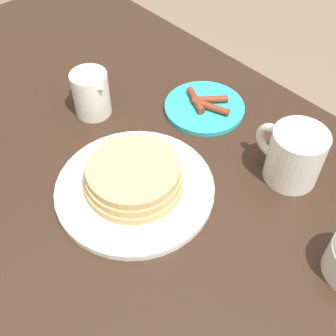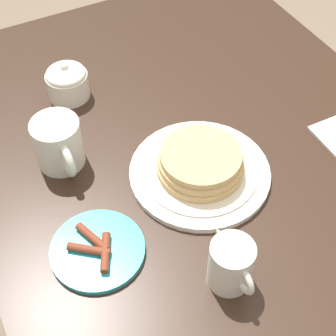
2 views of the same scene
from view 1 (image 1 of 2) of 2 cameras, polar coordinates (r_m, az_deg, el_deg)
dining_table at (r=0.81m, az=-7.85°, el=-7.50°), size 1.36×0.88×0.74m
pancake_plate at (r=0.68m, az=-4.58°, el=-1.92°), size 0.26×0.26×0.06m
side_plate_bacon at (r=0.84m, az=4.97°, el=8.28°), size 0.16×0.16×0.02m
coffee_mug at (r=0.71m, az=16.65°, el=1.75°), size 0.12×0.09×0.10m
creamer_pitcher at (r=0.82m, az=-10.37°, el=10.00°), size 0.11×0.07×0.10m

